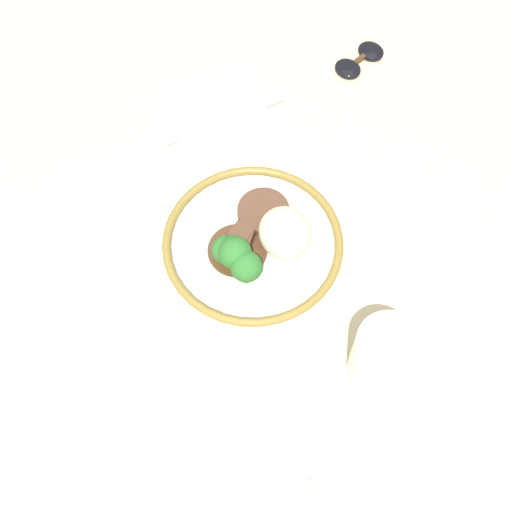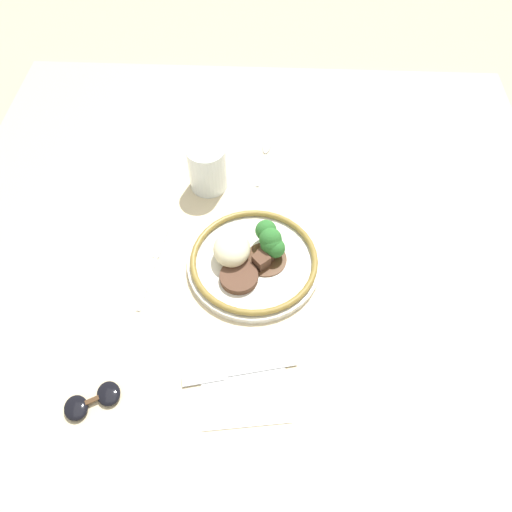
# 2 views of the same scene
# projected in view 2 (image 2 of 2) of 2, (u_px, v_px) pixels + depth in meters

# --- Properties ---
(ground_plane) EXTENTS (8.00, 8.00, 0.00)m
(ground_plane) POSITION_uv_depth(u_px,v_px,m) (250.00, 291.00, 0.99)
(ground_plane) COLOR tan
(dining_table) EXTENTS (1.38, 1.26, 0.04)m
(dining_table) POSITION_uv_depth(u_px,v_px,m) (250.00, 285.00, 0.97)
(dining_table) COLOR beige
(dining_table) RESTS_ON ground
(napkin) EXTENTS (0.19, 0.17, 0.00)m
(napkin) POSITION_uv_depth(u_px,v_px,m) (243.00, 376.00, 0.84)
(napkin) COLOR white
(napkin) RESTS_ON dining_table
(plate) EXTENTS (0.26, 0.26, 0.07)m
(plate) POSITION_uv_depth(u_px,v_px,m) (253.00, 257.00, 0.96)
(plate) COLOR silver
(plate) RESTS_ON dining_table
(juice_glass) EXTENTS (0.08, 0.08, 0.10)m
(juice_glass) POSITION_uv_depth(u_px,v_px,m) (208.00, 170.00, 1.06)
(juice_glass) COLOR orange
(juice_glass) RESTS_ON dining_table
(fork) EXTENTS (0.05, 0.19, 0.00)m
(fork) POSITION_uv_depth(u_px,v_px,m) (228.00, 375.00, 0.84)
(fork) COLOR #B7B7BC
(fork) RESTS_ON napkin
(knife) EXTENTS (0.21, 0.03, 0.00)m
(knife) POSITION_uv_depth(u_px,v_px,m) (155.00, 260.00, 0.98)
(knife) COLOR #B7B7BC
(knife) RESTS_ON dining_table
(spoon) EXTENTS (0.16, 0.03, 0.01)m
(spoon) POSITION_uv_depth(u_px,v_px,m) (266.00, 152.00, 1.16)
(spoon) COLOR #B7B7BC
(spoon) RESTS_ON dining_table
(sunglasses) EXTENTS (0.08, 0.10, 0.01)m
(sunglasses) POSITION_uv_depth(u_px,v_px,m) (92.00, 401.00, 0.81)
(sunglasses) COLOR black
(sunglasses) RESTS_ON dining_table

